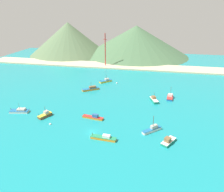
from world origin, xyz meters
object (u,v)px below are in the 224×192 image
fishing_boat_3 (168,141)px  fishing_boat_9 (154,100)px  fishing_boat_4 (170,97)px  fishing_boat_6 (45,115)px  fishing_boat_7 (93,117)px  buoy_0 (117,83)px  fishing_boat_1 (20,111)px  radio_tower (105,50)px  fishing_boat_8 (91,89)px  fishing_boat_2 (152,129)px  buoy_1 (50,124)px  fishing_boat_0 (104,138)px  fishing_boat_5 (106,81)px

fishing_boat_3 → fishing_boat_9: size_ratio=0.92×
fishing_boat_4 → fishing_boat_6: size_ratio=1.10×
fishing_boat_3 → fishing_boat_7: size_ratio=0.75×
fishing_boat_7 → buoy_0: size_ratio=9.10×
fishing_boat_9 → fishing_boat_6: bearing=-150.2°
fishing_boat_1 → fishing_boat_9: (62.26, 25.99, 0.17)m
radio_tower → fishing_boat_1: bearing=-102.7°
fishing_boat_7 → fishing_boat_8: (-11.53, 34.14, 0.13)m
fishing_boat_6 → fishing_boat_4: bearing=30.3°
fishing_boat_2 → radio_tower: 104.74m
fishing_boat_3 → buoy_1: (-48.85, 3.76, -0.71)m
fishing_boat_1 → fishing_boat_7: bearing=1.8°
fishing_boat_0 → fishing_boat_9: 43.64m
fishing_boat_4 → fishing_boat_8: (-46.19, 3.71, 0.03)m
fishing_boat_4 → radio_tower: 78.80m
fishing_boat_9 → buoy_1: size_ratio=8.90×
fishing_boat_1 → fishing_boat_6: size_ratio=1.31×
fishing_boat_5 → fishing_boat_6: (-15.78, -53.36, 0.13)m
fishing_boat_6 → fishing_boat_7: (22.06, 2.76, -0.22)m
fishing_boat_2 → fishing_boat_7: (-26.18, 5.48, -0.19)m
fishing_boat_3 → fishing_boat_4: (2.41, 42.96, -0.04)m
fishing_boat_1 → buoy_0: 62.82m
fishing_boat_2 → fishing_boat_3: size_ratio=1.05×
fishing_boat_9 → radio_tower: size_ratio=0.30×
fishing_boat_3 → radio_tower: 113.61m
fishing_boat_2 → fishing_boat_8: size_ratio=0.78×
fishing_boat_2 → buoy_0: (-24.67, 54.69, -0.72)m
fishing_boat_6 → fishing_boat_9: bearing=29.8°
fishing_boat_3 → fishing_boat_4: size_ratio=0.96×
fishing_boat_3 → fishing_boat_7: 34.59m
radio_tower → buoy_1: bearing=-90.6°
fishing_boat_2 → fishing_boat_8: 54.69m
fishing_boat_2 → fishing_boat_3: fishing_boat_2 is taller
fishing_boat_5 → buoy_1: size_ratio=8.89×
fishing_boat_0 → buoy_1: size_ratio=11.00×
fishing_boat_1 → radio_tower: (20.42, 90.78, 13.17)m
fishing_boat_7 → buoy_1: bearing=-152.2°
fishing_boat_8 → fishing_boat_2: bearing=-46.4°
fishing_boat_0 → radio_tower: radio_tower is taller
buoy_1 → fishing_boat_5: bearing=80.1°
buoy_1 → radio_tower: bearing=89.4°
buoy_0 → buoy_1: buoy_0 is taller
fishing_boat_4 → buoy_0: fishing_boat_4 is taller
fishing_boat_2 → fishing_boat_9: fishing_boat_2 is taller
buoy_1 → buoy_0: bearing=72.6°
fishing_boat_0 → fishing_boat_4: size_ratio=1.30×
fishing_boat_5 → fishing_boat_8: fishing_boat_8 is taller
fishing_boat_6 → buoy_1: (5.45, -6.01, -0.78)m
fishing_boat_0 → fishing_boat_6: fishing_boat_6 is taller
fishing_boat_4 → fishing_boat_7: bearing=-138.7°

